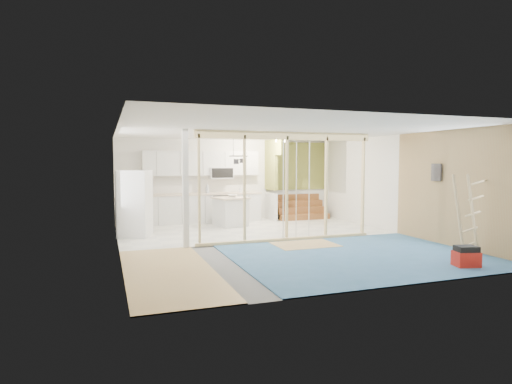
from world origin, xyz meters
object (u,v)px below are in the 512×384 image
object	(u,v)px
island	(230,212)
ladder	(468,215)
toolbox	(466,257)
fridge	(135,204)

from	to	relation	value
island	ladder	world-z (taller)	ladder
island	toolbox	bearing A→B (deg)	-81.03
toolbox	ladder	bearing A→B (deg)	58.60
fridge	toolbox	world-z (taller)	fridge
island	ladder	distance (m)	6.38
island	toolbox	xyz separation A→B (m)	(2.63, -6.10, -0.24)
fridge	island	bearing A→B (deg)	39.51
island	toolbox	distance (m)	6.65
ladder	island	bearing A→B (deg)	120.35
fridge	toolbox	distance (m)	7.52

